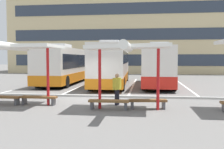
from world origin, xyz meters
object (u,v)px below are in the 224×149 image
at_px(coach_bus_0, 64,66).
at_px(bench_5, 148,102).
at_px(bench_3, 39,98).
at_px(coach_bus_2, 159,66).
at_px(bench_4, 109,102).
at_px(waiting_passenger_0, 117,87).
at_px(bench_2, 4,98).
at_px(waiting_shelter_1, 18,48).
at_px(coach_bus_1, 112,65).
at_px(waiting_shelter_2, 128,49).

xyz_separation_m(coach_bus_0, bench_5, (7.61, -11.38, -1.33)).
distance_m(coach_bus_0, bench_3, 11.26).
distance_m(coach_bus_2, bench_5, 10.88).
distance_m(coach_bus_0, bench_4, 13.17).
distance_m(coach_bus_0, waiting_passenger_0, 12.17).
relative_size(coach_bus_0, bench_5, 5.63).
relative_size(bench_3, bench_4, 0.99).
xyz_separation_m(bench_2, waiting_passenger_0, (5.77, 0.64, 0.58)).
relative_size(waiting_shelter_1, bench_2, 2.55).
relative_size(coach_bus_1, bench_4, 6.44).
bearing_deg(bench_5, waiting_shelter_1, 179.15).
bearing_deg(coach_bus_0, bench_2, -88.49).
height_order(coach_bus_2, waiting_shelter_2, coach_bus_2).
distance_m(bench_4, bench_5, 1.84).
height_order(bench_3, bench_5, same).
relative_size(waiting_shelter_2, waiting_passenger_0, 2.63).
relative_size(waiting_shelter_1, bench_5, 2.49).
distance_m(waiting_shelter_1, waiting_passenger_0, 5.30).
height_order(coach_bus_1, waiting_shelter_1, coach_bus_1).
bearing_deg(bench_4, bench_2, 174.07).
xyz_separation_m(waiting_shelter_1, bench_5, (6.42, -0.10, -2.55)).
xyz_separation_m(coach_bus_1, bench_3, (-2.42, -10.54, -1.45)).
relative_size(coach_bus_1, bench_2, 6.85).
bearing_deg(bench_4, waiting_shelter_2, -4.70).
xyz_separation_m(coach_bus_0, coach_bus_2, (8.64, -0.63, 0.01)).
relative_size(coach_bus_2, bench_4, 5.57).
xyz_separation_m(coach_bus_1, coach_bus_2, (4.13, -0.19, -0.11)).
bearing_deg(coach_bus_0, bench_5, -56.22).
distance_m(waiting_shelter_1, bench_4, 5.29).
bearing_deg(bench_2, waiting_passenger_0, 6.37).
distance_m(waiting_shelter_2, bench_4, 2.63).
bearing_deg(coach_bus_2, waiting_shelter_2, -99.78).
xyz_separation_m(coach_bus_2, waiting_passenger_0, (-2.58, -9.90, -0.76)).
height_order(coach_bus_2, bench_3, coach_bus_2).
distance_m(coach_bus_1, bench_5, 11.46).
bearing_deg(bench_2, bench_4, -5.93).
height_order(coach_bus_2, waiting_shelter_1, coach_bus_2).
distance_m(bench_4, waiting_passenger_0, 1.37).
height_order(bench_2, bench_4, same).
bearing_deg(waiting_shelter_1, waiting_passenger_0, 8.79).
xyz_separation_m(bench_2, bench_3, (1.80, 0.19, 0.00)).
height_order(waiting_shelter_1, bench_3, waiting_shelter_1).
bearing_deg(coach_bus_0, coach_bus_1, -5.58).
distance_m(coach_bus_0, bench_2, 11.25).
bearing_deg(bench_2, bench_3, 5.99).
relative_size(coach_bus_1, waiting_shelter_2, 2.87).
bearing_deg(bench_2, waiting_shelter_2, -5.76).
height_order(bench_2, bench_3, same).
relative_size(coach_bus_1, bench_5, 6.70).
relative_size(bench_2, waiting_passenger_0, 1.10).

